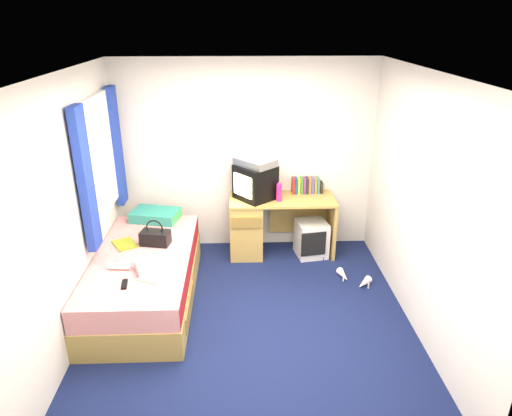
{
  "coord_description": "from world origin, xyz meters",
  "views": [
    {
      "loc": [
        -0.08,
        -3.79,
        2.82
      ],
      "look_at": [
        0.09,
        0.7,
        0.93
      ],
      "focal_mm": 32.0,
      "sensor_mm": 36.0,
      "label": 1
    }
  ],
  "objects_px": {
    "pillow": "(155,215)",
    "handbag": "(155,237)",
    "aerosol_can": "(272,190)",
    "water_bottle": "(120,266)",
    "storage_cube": "(311,238)",
    "desk": "(260,223)",
    "vcr": "(255,162)",
    "bed": "(145,277)",
    "crt_tv": "(255,182)",
    "remote_control": "(124,284)",
    "magazine": "(125,244)",
    "white_heels": "(353,279)",
    "picture_frame": "(322,187)",
    "colour_swatch_fan": "(147,281)",
    "towel": "(152,265)",
    "pink_water_bottle": "(279,193)"
  },
  "relations": [
    {
      "from": "handbag",
      "to": "remote_control",
      "type": "bearing_deg",
      "value": -89.72
    },
    {
      "from": "bed",
      "to": "pillow",
      "type": "height_order",
      "value": "pillow"
    },
    {
      "from": "bed",
      "to": "storage_cube",
      "type": "relative_size",
      "value": 4.38
    },
    {
      "from": "handbag",
      "to": "magazine",
      "type": "xyz_separation_m",
      "value": [
        -0.33,
        0.0,
        -0.08
      ]
    },
    {
      "from": "aerosol_can",
      "to": "magazine",
      "type": "distance_m",
      "value": 1.88
    },
    {
      "from": "remote_control",
      "to": "magazine",
      "type": "bearing_deg",
      "value": 95.27
    },
    {
      "from": "pillow",
      "to": "pink_water_bottle",
      "type": "relative_size",
      "value": 2.65
    },
    {
      "from": "desk",
      "to": "white_heels",
      "type": "height_order",
      "value": "desk"
    },
    {
      "from": "pink_water_bottle",
      "to": "water_bottle",
      "type": "bearing_deg",
      "value": -143.92
    },
    {
      "from": "colour_swatch_fan",
      "to": "picture_frame",
      "type": "bearing_deg",
      "value": 41.74
    },
    {
      "from": "vcr",
      "to": "handbag",
      "type": "relative_size",
      "value": 1.36
    },
    {
      "from": "storage_cube",
      "to": "aerosol_can",
      "type": "distance_m",
      "value": 0.8
    },
    {
      "from": "magazine",
      "to": "water_bottle",
      "type": "distance_m",
      "value": 0.53
    },
    {
      "from": "remote_control",
      "to": "pink_water_bottle",
      "type": "bearing_deg",
      "value": 36.85
    },
    {
      "from": "pink_water_bottle",
      "to": "pillow",
      "type": "bearing_deg",
      "value": -178.62
    },
    {
      "from": "handbag",
      "to": "bed",
      "type": "bearing_deg",
      "value": -102.14
    },
    {
      "from": "aerosol_can",
      "to": "magazine",
      "type": "height_order",
      "value": "aerosol_can"
    },
    {
      "from": "magazine",
      "to": "white_heels",
      "type": "xyz_separation_m",
      "value": [
        2.54,
        0.01,
        -0.51
      ]
    },
    {
      "from": "water_bottle",
      "to": "colour_swatch_fan",
      "type": "xyz_separation_m",
      "value": [
        0.31,
        -0.23,
        -0.03
      ]
    },
    {
      "from": "white_heels",
      "to": "handbag",
      "type": "bearing_deg",
      "value": -179.73
    },
    {
      "from": "towel",
      "to": "storage_cube",
      "type": "bearing_deg",
      "value": 34.97
    },
    {
      "from": "pillow",
      "to": "handbag",
      "type": "bearing_deg",
      "value": -80.61
    },
    {
      "from": "handbag",
      "to": "towel",
      "type": "relative_size",
      "value": 1.09
    },
    {
      "from": "vcr",
      "to": "colour_swatch_fan",
      "type": "height_order",
      "value": "vcr"
    },
    {
      "from": "bed",
      "to": "magazine",
      "type": "xyz_separation_m",
      "value": [
        -0.24,
        0.23,
        0.28
      ]
    },
    {
      "from": "picture_frame",
      "to": "magazine",
      "type": "bearing_deg",
      "value": -157.4
    },
    {
      "from": "crt_tv",
      "to": "handbag",
      "type": "relative_size",
      "value": 1.72
    },
    {
      "from": "pillow",
      "to": "handbag",
      "type": "distance_m",
      "value": 0.66
    },
    {
      "from": "storage_cube",
      "to": "colour_swatch_fan",
      "type": "xyz_separation_m",
      "value": [
        -1.77,
        -1.44,
        0.32
      ]
    },
    {
      "from": "bed",
      "to": "vcr",
      "type": "relative_size",
      "value": 4.42
    },
    {
      "from": "desk",
      "to": "vcr",
      "type": "bearing_deg",
      "value": 176.21
    },
    {
      "from": "water_bottle",
      "to": "towel",
      "type": "bearing_deg",
      "value": -2.95
    },
    {
      "from": "picture_frame",
      "to": "magazine",
      "type": "distance_m",
      "value": 2.5
    },
    {
      "from": "handbag",
      "to": "colour_swatch_fan",
      "type": "height_order",
      "value": "handbag"
    },
    {
      "from": "water_bottle",
      "to": "desk",
      "type": "bearing_deg",
      "value": 42.4
    },
    {
      "from": "magazine",
      "to": "colour_swatch_fan",
      "type": "distance_m",
      "value": 0.84
    },
    {
      "from": "crt_tv",
      "to": "white_heels",
      "type": "distance_m",
      "value": 1.63
    },
    {
      "from": "vcr",
      "to": "pillow",
      "type": "bearing_deg",
      "value": -126.66
    },
    {
      "from": "desk",
      "to": "vcr",
      "type": "distance_m",
      "value": 0.81
    },
    {
      "from": "magazine",
      "to": "remote_control",
      "type": "bearing_deg",
      "value": -77.46
    },
    {
      "from": "magazine",
      "to": "pink_water_bottle",
      "type": "bearing_deg",
      "value": 21.61
    },
    {
      "from": "bed",
      "to": "water_bottle",
      "type": "relative_size",
      "value": 10.0
    },
    {
      "from": "water_bottle",
      "to": "remote_control",
      "type": "height_order",
      "value": "water_bottle"
    },
    {
      "from": "towel",
      "to": "remote_control",
      "type": "xyz_separation_m",
      "value": [
        -0.21,
        -0.28,
        -0.04
      ]
    },
    {
      "from": "pillow",
      "to": "vcr",
      "type": "xyz_separation_m",
      "value": [
        1.22,
        0.14,
        0.61
      ]
    },
    {
      "from": "pillow",
      "to": "crt_tv",
      "type": "height_order",
      "value": "crt_tv"
    },
    {
      "from": "vcr",
      "to": "picture_frame",
      "type": "distance_m",
      "value": 0.95
    },
    {
      "from": "crt_tv",
      "to": "handbag",
      "type": "xyz_separation_m",
      "value": [
        -1.11,
        -0.79,
        -0.34
      ]
    },
    {
      "from": "aerosol_can",
      "to": "water_bottle",
      "type": "height_order",
      "value": "aerosol_can"
    },
    {
      "from": "bed",
      "to": "remote_control",
      "type": "bearing_deg",
      "value": -95.43
    }
  ]
}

